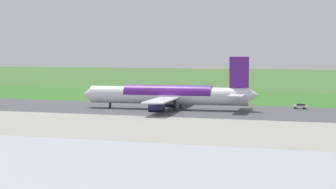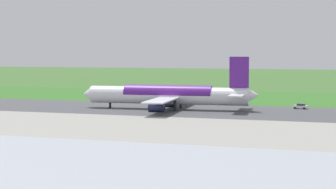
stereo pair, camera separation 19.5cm
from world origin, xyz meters
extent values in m
plane|color=#3D662D|center=(0.00, 0.00, 0.00)|extent=(800.00, 800.00, 0.00)
cube|color=#47474C|center=(0.00, 0.00, 0.03)|extent=(600.00, 37.74, 0.06)
cube|color=gray|center=(0.00, 66.36, 0.03)|extent=(440.00, 110.00, 0.05)
cube|color=#346B27|center=(0.00, -43.46, 0.02)|extent=(600.00, 80.00, 0.04)
cylinder|color=white|center=(-5.22, 0.00, 4.20)|extent=(48.24, 8.47, 5.20)
cone|color=white|center=(20.22, 1.75, 4.20)|extent=(3.33, 5.13, 4.94)
cone|color=white|center=(-30.36, -1.72, 4.80)|extent=(3.79, 4.65, 4.42)
cube|color=#591E8C|center=(-26.29, -1.45, 11.30)|extent=(5.62, 0.88, 9.00)
cube|color=white|center=(-26.67, 4.04, 5.00)|extent=(4.61, 9.25, 0.36)
cube|color=white|center=(-25.92, -6.93, 5.00)|extent=(4.61, 9.25, 0.36)
cube|color=white|center=(-6.97, 10.91, 3.80)|extent=(7.49, 22.36, 0.35)
cube|color=white|center=(-5.47, -11.04, 3.80)|extent=(7.49, 22.36, 0.35)
cylinder|color=#23284C|center=(-4.24, 7.59, 1.32)|extent=(4.68, 3.10, 2.80)
cylinder|color=#23284C|center=(-3.21, -7.38, 1.32)|extent=(4.68, 3.10, 2.80)
cylinder|color=black|center=(12.98, 1.25, 1.71)|extent=(0.70, 0.70, 3.42)
cylinder|color=black|center=(-8.49, 3.79, 1.71)|extent=(0.70, 0.70, 3.42)
cylinder|color=black|center=(-7.94, -4.20, 1.71)|extent=(0.70, 0.70, 3.42)
cylinder|color=#591E8C|center=(-5.22, 0.00, 4.72)|extent=(26.70, 7.02, 5.23)
cube|color=silver|center=(-42.73, -13.67, 0.70)|extent=(4.49, 2.68, 0.75)
cube|color=#2D333D|center=(-42.92, -13.63, 1.35)|extent=(2.52, 2.14, 0.55)
cylinder|color=black|center=(-41.18, -13.15, 0.32)|extent=(0.67, 0.36, 0.64)
cylinder|color=black|center=(-41.55, -14.81, 0.32)|extent=(0.67, 0.36, 0.64)
cylinder|color=black|center=(-43.91, -12.54, 0.32)|extent=(0.67, 0.36, 0.64)
cylinder|color=black|center=(-44.28, -14.19, 0.32)|extent=(0.67, 0.36, 0.64)
cylinder|color=slate|center=(23.20, -41.84, 1.11)|extent=(0.10, 0.10, 2.22)
cube|color=red|center=(23.20, -41.86, 2.52)|extent=(0.60, 0.04, 0.60)
cone|color=orange|center=(28.02, -45.97, 0.28)|extent=(0.40, 0.40, 0.55)
camera|label=1|loc=(-56.80, 162.29, 17.32)|focal=61.40mm
camera|label=2|loc=(-56.99, 162.23, 17.32)|focal=61.40mm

